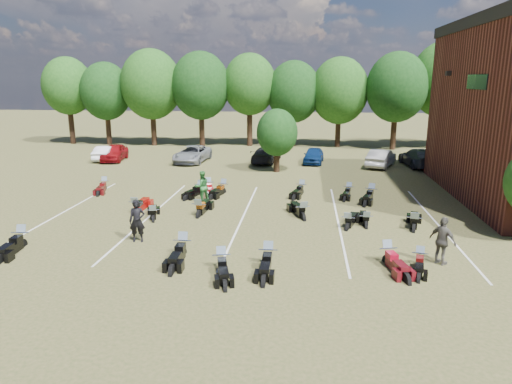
# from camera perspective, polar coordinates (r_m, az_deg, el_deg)

# --- Properties ---
(ground) EXTENTS (160.00, 160.00, 0.00)m
(ground) POSITION_cam_1_polar(r_m,az_deg,el_deg) (21.12, 5.28, -5.97)
(ground) COLOR brown
(ground) RESTS_ON ground
(car_0) EXTENTS (2.28, 4.50, 1.47)m
(car_0) POSITION_cam_1_polar(r_m,az_deg,el_deg) (42.80, -17.27, 4.74)
(car_0) COLOR maroon
(car_0) RESTS_ON ground
(car_1) EXTENTS (1.71, 4.09, 1.31)m
(car_1) POSITION_cam_1_polar(r_m,az_deg,el_deg) (43.29, -18.17, 4.67)
(car_1) COLOR silver
(car_1) RESTS_ON ground
(car_2) EXTENTS (2.76, 5.28, 1.42)m
(car_2) POSITION_cam_1_polar(r_m,az_deg,el_deg) (40.56, -7.97, 4.72)
(car_2) COLOR gray
(car_2) RESTS_ON ground
(car_3) EXTENTS (2.57, 4.91, 1.36)m
(car_3) POSITION_cam_1_polar(r_m,az_deg,el_deg) (39.96, 1.28, 4.67)
(car_3) COLOR black
(car_3) RESTS_ON ground
(car_4) EXTENTS (1.98, 4.09, 1.34)m
(car_4) POSITION_cam_1_polar(r_m,az_deg,el_deg) (40.03, 7.22, 4.57)
(car_4) COLOR navy
(car_4) RESTS_ON ground
(car_5) EXTENTS (3.12, 4.73, 1.47)m
(car_5) POSITION_cam_1_polar(r_m,az_deg,el_deg) (39.40, 15.38, 4.12)
(car_5) COLOR #A1A19D
(car_5) RESTS_ON ground
(car_6) EXTENTS (2.83, 5.33, 1.43)m
(car_6) POSITION_cam_1_polar(r_m,az_deg,el_deg) (40.46, 20.97, 3.91)
(car_6) COLOR #520411
(car_6) RESTS_ON ground
(car_7) EXTENTS (2.69, 5.41, 1.51)m
(car_7) POSITION_cam_1_polar(r_m,az_deg,el_deg) (40.45, 19.65, 4.07)
(car_7) COLOR #323236
(car_7) RESTS_ON ground
(person_black) EXTENTS (0.78, 0.58, 1.95)m
(person_black) POSITION_cam_1_polar(r_m,az_deg,el_deg) (21.21, -14.64, -3.51)
(person_black) COLOR black
(person_black) RESTS_ON ground
(person_green) EXTENTS (1.15, 1.09, 1.87)m
(person_green) POSITION_cam_1_polar(r_m,az_deg,el_deg) (27.35, -6.77, 0.71)
(person_green) COLOR #2A7130
(person_green) RESTS_ON ground
(person_grey) EXTENTS (1.11, 1.17, 1.95)m
(person_grey) POSITION_cam_1_polar(r_m,az_deg,el_deg) (19.51, 22.30, -5.68)
(person_grey) COLOR #534F47
(person_grey) RESTS_ON ground
(motorcycle_0) EXTENTS (1.06, 2.57, 1.40)m
(motorcycle_0) POSITION_cam_1_polar(r_m,az_deg,el_deg) (22.61, -27.19, -6.16)
(motorcycle_0) COLOR black
(motorcycle_0) RESTS_ON ground
(motorcycle_2) EXTENTS (0.88, 2.53, 1.40)m
(motorcycle_2) POSITION_cam_1_polar(r_m,az_deg,el_deg) (19.48, -9.11, -7.86)
(motorcycle_2) COLOR black
(motorcycle_2) RESTS_ON ground
(motorcycle_3) EXTENTS (1.28, 2.41, 1.28)m
(motorcycle_3) POSITION_cam_1_polar(r_m,az_deg,el_deg) (17.95, -4.32, -9.67)
(motorcycle_3) COLOR black
(motorcycle_3) RESTS_ON ground
(motorcycle_4) EXTENTS (0.79, 2.42, 1.35)m
(motorcycle_4) POSITION_cam_1_polar(r_m,az_deg,el_deg) (18.31, 1.51, -9.14)
(motorcycle_4) COLOR black
(motorcycle_4) RESTS_ON ground
(motorcycle_5) EXTENTS (1.09, 2.09, 1.11)m
(motorcycle_5) POSITION_cam_1_polar(r_m,az_deg,el_deg) (19.34, 19.70, -8.71)
(motorcycle_5) COLOR black
(motorcycle_5) RESTS_ON ground
(motorcycle_6) EXTENTS (1.30, 2.51, 1.34)m
(motorcycle_6) POSITION_cam_1_polar(r_m,az_deg,el_deg) (19.20, 16.06, -8.59)
(motorcycle_6) COLOR #500B11
(motorcycle_6) RESTS_ON ground
(motorcycle_7) EXTENTS (0.82, 2.51, 1.40)m
(motorcycle_7) POSITION_cam_1_polar(r_m,az_deg,el_deg) (25.67, -14.75, -2.73)
(motorcycle_7) COLOR maroon
(motorcycle_7) RESTS_ON ground
(motorcycle_8) EXTENTS (0.95, 2.56, 1.40)m
(motorcycle_8) POSITION_cam_1_polar(r_m,az_deg,el_deg) (24.62, -7.15, -3.08)
(motorcycle_8) COLOR black
(motorcycle_8) RESTS_ON ground
(motorcycle_9) EXTENTS (1.32, 2.31, 1.23)m
(motorcycle_9) POSITION_cam_1_polar(r_m,az_deg,el_deg) (24.29, -12.71, -3.56)
(motorcycle_9) COLOR black
(motorcycle_9) RESTS_ON ground
(motorcycle_10) EXTENTS (1.55, 2.63, 1.40)m
(motorcycle_10) POSITION_cam_1_polar(r_m,az_deg,el_deg) (24.10, 5.86, -3.42)
(motorcycle_10) COLOR black
(motorcycle_10) RESTS_ON ground
(motorcycle_11) EXTENTS (1.36, 2.36, 1.25)m
(motorcycle_11) POSITION_cam_1_polar(r_m,az_deg,el_deg) (22.86, 11.35, -4.61)
(motorcycle_11) COLOR black
(motorcycle_11) RESTS_ON ground
(motorcycle_12) EXTENTS (1.29, 2.55, 1.36)m
(motorcycle_12) POSITION_cam_1_polar(r_m,az_deg,el_deg) (23.49, 19.08, -4.62)
(motorcycle_12) COLOR black
(motorcycle_12) RESTS_ON ground
(motorcycle_13) EXTENTS (0.68, 2.12, 1.18)m
(motorcycle_13) POSITION_cam_1_polar(r_m,az_deg,el_deg) (23.37, 13.55, -4.32)
(motorcycle_13) COLOR black
(motorcycle_13) RESTS_ON ground
(motorcycle_14) EXTENTS (1.09, 2.31, 1.24)m
(motorcycle_14) POSITION_cam_1_polar(r_m,az_deg,el_deg) (31.84, -18.38, 0.25)
(motorcycle_14) COLOR #43090C
(motorcycle_14) RESTS_ON ground
(motorcycle_15) EXTENTS (1.39, 2.35, 1.25)m
(motorcycle_15) POSITION_cam_1_polar(r_m,az_deg,el_deg) (30.00, -5.93, 0.09)
(motorcycle_15) COLOR maroon
(motorcycle_15) RESTS_ON ground
(motorcycle_16) EXTENTS (1.35, 2.35, 1.25)m
(motorcycle_16) POSITION_cam_1_polar(r_m,az_deg,el_deg) (29.35, -7.07, -0.26)
(motorcycle_16) COLOR black
(motorcycle_16) RESTS_ON ground
(motorcycle_17) EXTENTS (1.32, 2.45, 1.30)m
(motorcycle_17) POSITION_cam_1_polar(r_m,az_deg,el_deg) (29.40, -4.14, -0.17)
(motorcycle_17) COLOR black
(motorcycle_17) RESTS_ON ground
(motorcycle_18) EXTENTS (1.14, 2.18, 1.16)m
(motorcycle_18) POSITION_cam_1_polar(r_m,az_deg,el_deg) (29.40, 11.48, -0.42)
(motorcycle_18) COLOR black
(motorcycle_18) RESTS_ON ground
(motorcycle_19) EXTENTS (1.28, 2.36, 1.25)m
(motorcycle_19) POSITION_cam_1_polar(r_m,az_deg,el_deg) (29.35, 5.69, -0.22)
(motorcycle_19) COLOR black
(motorcycle_19) RESTS_ON ground
(motorcycle_20) EXTENTS (1.49, 2.54, 1.35)m
(motorcycle_20) POSITION_cam_1_polar(r_m,az_deg,el_deg) (28.79, 14.15, -0.87)
(motorcycle_20) COLOR black
(motorcycle_20) RESTS_ON ground
(tree_line) EXTENTS (56.00, 6.00, 9.79)m
(tree_line) POSITION_cam_1_polar(r_m,az_deg,el_deg) (48.87, 4.93, 12.98)
(tree_line) COLOR black
(tree_line) RESTS_ON ground
(young_tree_midfield) EXTENTS (3.20, 3.20, 4.70)m
(young_tree_midfield) POSITION_cam_1_polar(r_m,az_deg,el_deg) (35.65, 2.65, 7.43)
(young_tree_midfield) COLOR black
(young_tree_midfield) RESTS_ON ground
(parking_lines) EXTENTS (20.10, 14.00, 0.01)m
(parking_lines) POSITION_cam_1_polar(r_m,az_deg,el_deg) (24.17, -1.71, -3.28)
(parking_lines) COLOR silver
(parking_lines) RESTS_ON ground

